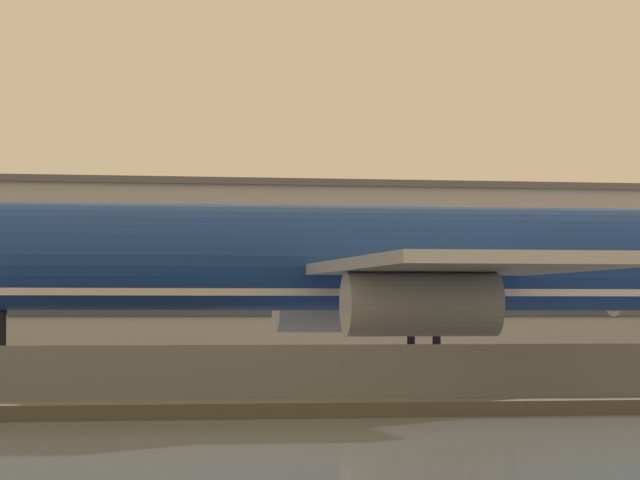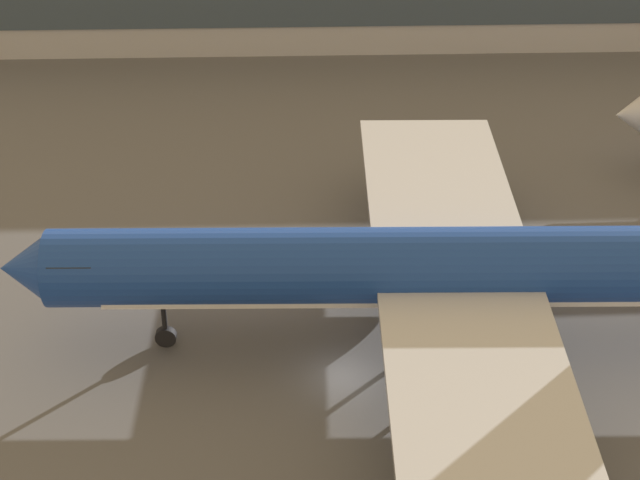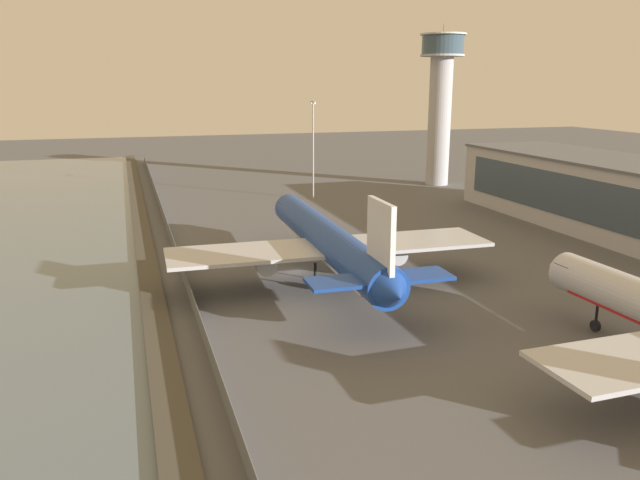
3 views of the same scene
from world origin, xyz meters
The scene contains 7 objects.
ground_plane centered at (0.00, 0.00, 0.00)m, with size 500.00×500.00×0.00m, color #565659.
shoreline_seawall centered at (0.00, -20.50, 0.25)m, with size 320.00×3.00×0.50m.
perimeter_fence centered at (0.00, -16.00, 1.13)m, with size 280.00×0.10×2.26m.
cargo_jet_blue centered at (5.61, 3.24, 5.71)m, with size 51.50×44.01×14.95m.
baggage_tug centered at (-7.57, -12.71, 0.81)m, with size 2.94×3.58×1.80m.
control_tower centered at (-66.81, 58.11, 23.85)m, with size 11.95×11.95×41.59m.
apron_light_mast_apron_west centered at (-56.02, 19.75, 12.75)m, with size 3.20×0.40×22.91m.
Camera 3 is at (84.31, -22.64, 26.83)m, focal length 35.00 mm.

